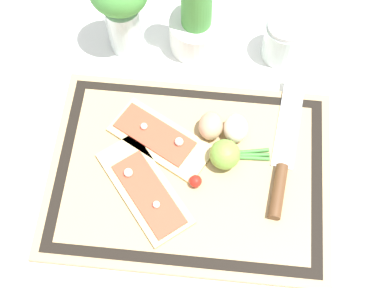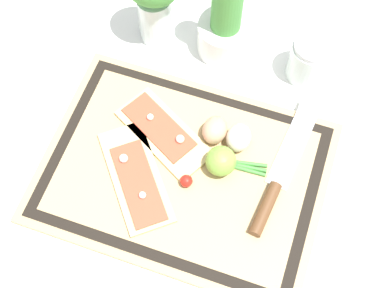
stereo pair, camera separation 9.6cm
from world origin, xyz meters
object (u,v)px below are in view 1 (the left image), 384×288
(sauce_jar, at_px, (284,41))
(cherry_tomato_red, at_px, (195,181))
(pizza_slice_far, at_px, (160,138))
(knife, at_px, (282,168))
(egg_pink, at_px, (236,128))
(herb_pot, at_px, (196,18))
(herb_glass, at_px, (121,6))
(lime, at_px, (225,155))
(pizza_slice_near, at_px, (145,189))
(egg_brown, at_px, (211,126))

(sauce_jar, bearing_deg, cherry_tomato_red, -115.27)
(pizza_slice_far, height_order, knife, pizza_slice_far)
(knife, relative_size, egg_pink, 5.42)
(herb_pot, bearing_deg, sauce_jar, -1.85)
(pizza_slice_far, distance_m, herb_glass, 0.26)
(egg_pink, height_order, herb_pot, herb_pot)
(pizza_slice_far, relative_size, herb_glass, 1.03)
(pizza_slice_far, distance_m, egg_pink, 0.14)
(lime, height_order, herb_glass, herb_glass)
(pizza_slice_near, bearing_deg, herb_glass, 104.36)
(pizza_slice_near, bearing_deg, pizza_slice_far, 82.58)
(pizza_slice_near, bearing_deg, sauce_jar, 54.80)
(lime, relative_size, herb_pot, 0.22)
(pizza_slice_near, height_order, cherry_tomato_red, pizza_slice_near)
(knife, height_order, lime, lime)
(pizza_slice_near, xyz_separation_m, knife, (0.24, 0.06, 0.00))
(egg_pink, relative_size, herb_glass, 0.27)
(knife, height_order, herb_glass, herb_glass)
(cherry_tomato_red, bearing_deg, lime, 46.08)
(knife, relative_size, cherry_tomato_red, 12.88)
(pizza_slice_near, distance_m, knife, 0.25)
(herb_pot, bearing_deg, lime, -73.98)
(egg_pink, bearing_deg, egg_brown, 179.09)
(egg_brown, distance_m, cherry_tomato_red, 0.11)
(pizza_slice_far, height_order, herb_glass, herb_glass)
(lime, xyz_separation_m, herb_glass, (-0.22, 0.25, 0.07))
(pizza_slice_near, xyz_separation_m, egg_pink, (0.15, 0.13, 0.02))
(egg_pink, bearing_deg, herb_glass, 140.12)
(egg_brown, bearing_deg, herb_pot, 102.65)
(sauce_jar, bearing_deg, herb_pot, 178.15)
(pizza_slice_near, height_order, egg_pink, egg_pink)
(herb_pot, relative_size, sauce_jar, 2.59)
(pizza_slice_far, xyz_separation_m, sauce_jar, (0.22, 0.23, 0.02))
(egg_brown, distance_m, lime, 0.06)
(lime, relative_size, sauce_jar, 0.57)
(herb_glass, bearing_deg, sauce_jar, 1.50)
(knife, height_order, egg_brown, egg_brown)
(egg_brown, bearing_deg, pizza_slice_far, -164.15)
(pizza_slice_far, height_order, egg_pink, egg_pink)
(egg_pink, bearing_deg, pizza_slice_near, -139.77)
(knife, distance_m, cherry_tomato_red, 0.16)
(cherry_tomato_red, xyz_separation_m, herb_glass, (-0.17, 0.30, 0.09))
(herb_glass, bearing_deg, egg_brown, -45.98)
(lime, bearing_deg, egg_pink, 74.26)
(egg_brown, xyz_separation_m, herb_pot, (-0.05, 0.21, 0.04))
(knife, bearing_deg, cherry_tomato_red, -164.48)
(herb_pot, height_order, sauce_jar, herb_pot)
(pizza_slice_near, height_order, egg_brown, egg_brown)
(egg_brown, bearing_deg, sauce_jar, 57.68)
(pizza_slice_near, xyz_separation_m, egg_brown, (0.10, 0.13, 0.02))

